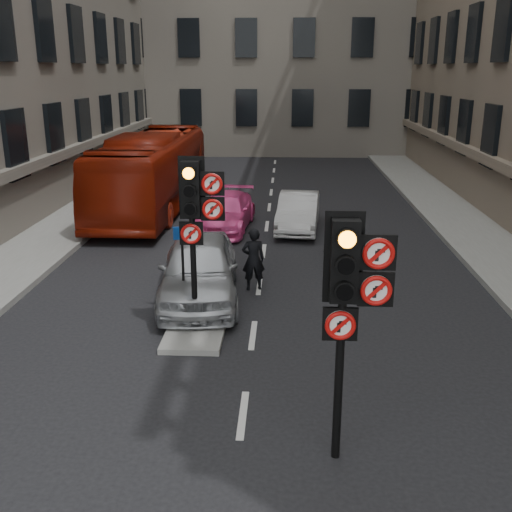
# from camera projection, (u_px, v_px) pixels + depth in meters

# --- Properties ---
(ground) EXTENTS (120.00, 120.00, 0.00)m
(ground) POSITION_uv_depth(u_px,v_px,m) (232.00, 501.00, 7.69)
(ground) COLOR black
(ground) RESTS_ON ground
(pavement_left) EXTENTS (3.00, 50.00, 0.16)m
(pavement_left) POSITION_uv_depth(u_px,v_px,m) (44.00, 237.00, 19.44)
(pavement_left) COLOR gray
(pavement_left) RESTS_ON ground
(pavement_right) EXTENTS (3.00, 50.00, 0.16)m
(pavement_right) POSITION_uv_depth(u_px,v_px,m) (494.00, 243.00, 18.76)
(pavement_right) COLOR gray
(pavement_right) RESTS_ON ground
(centre_island) EXTENTS (1.20, 2.00, 0.12)m
(centre_island) POSITION_uv_depth(u_px,v_px,m) (196.00, 331.00, 12.50)
(centre_island) COLOR gray
(centre_island) RESTS_ON ground
(signal_near) EXTENTS (0.91, 0.40, 3.58)m
(signal_near) POSITION_uv_depth(u_px,v_px,m) (350.00, 288.00, 7.79)
(signal_near) COLOR black
(signal_near) RESTS_ON ground
(signal_far) EXTENTS (0.91, 0.40, 3.58)m
(signal_far) POSITION_uv_depth(u_px,v_px,m) (196.00, 208.00, 11.69)
(signal_far) COLOR black
(signal_far) RESTS_ON centre_island
(car_silver) EXTENTS (2.24, 4.66, 1.54)m
(car_silver) POSITION_uv_depth(u_px,v_px,m) (199.00, 269.00, 14.20)
(car_silver) COLOR #A7AAAF
(car_silver) RESTS_ON ground
(car_white) EXTENTS (1.62, 3.86, 1.24)m
(car_white) POSITION_uv_depth(u_px,v_px,m) (298.00, 212.00, 20.43)
(car_white) COLOR silver
(car_white) RESTS_ON ground
(car_pink) EXTENTS (2.02, 4.28, 1.20)m
(car_pink) POSITION_uv_depth(u_px,v_px,m) (225.00, 212.00, 20.47)
(car_pink) COLOR #E5438F
(car_pink) RESTS_ON ground
(bus_red) EXTENTS (2.62, 10.69, 2.97)m
(bus_red) POSITION_uv_depth(u_px,v_px,m) (153.00, 172.00, 23.07)
(bus_red) COLOR maroon
(bus_red) RESTS_ON ground
(motorcycle) EXTENTS (0.54, 1.59, 0.94)m
(motorcycle) POSITION_uv_depth(u_px,v_px,m) (331.00, 251.00, 16.61)
(motorcycle) COLOR black
(motorcycle) RESTS_ON ground
(motorcyclist) EXTENTS (0.64, 0.49, 1.59)m
(motorcyclist) POSITION_uv_depth(u_px,v_px,m) (253.00, 259.00, 14.80)
(motorcyclist) COLOR black
(motorcyclist) RESTS_ON ground
(info_sign) EXTENTS (0.34, 0.15, 2.01)m
(info_sign) POSITION_uv_depth(u_px,v_px,m) (183.00, 259.00, 12.80)
(info_sign) COLOR black
(info_sign) RESTS_ON centre_island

